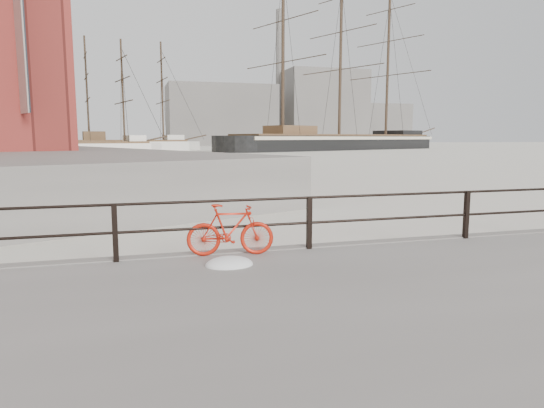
{
  "coord_description": "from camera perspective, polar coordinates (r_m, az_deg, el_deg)",
  "views": [
    {
      "loc": [
        -6.68,
        -8.62,
        2.45
      ],
      "look_at": [
        -3.76,
        1.5,
        1.0
      ],
      "focal_mm": 32.0,
      "sensor_mm": 36.0,
      "label": 1
    }
  ],
  "objects": [
    {
      "name": "barque_black",
      "position": [
        97.98,
        7.87,
        6.35
      ],
      "size": [
        67.79,
        44.73,
        36.26
      ],
      "primitive_type": null,
      "rotation": [
        0.0,
        0.0,
        0.4
      ],
      "color": "black",
      "rests_on": "ground"
    },
    {
      "name": "industrial_east",
      "position": [
        179.87,
        12.11,
        9.13
      ],
      "size": [
        20.0,
        16.0,
        14.0
      ],
      "primitive_type": "cube",
      "color": "gray",
      "rests_on": "ground"
    },
    {
      "name": "ground",
      "position": [
        11.18,
        21.2,
        -5.36
      ],
      "size": [
        400.0,
        400.0,
        0.0
      ],
      "primitive_type": "plane",
      "color": "white",
      "rests_on": "ground"
    },
    {
      "name": "schooner_left",
      "position": [
        76.75,
        -20.72,
        5.52
      ],
      "size": [
        25.21,
        16.21,
        17.78
      ],
      "primitive_type": null,
      "rotation": [
        0.0,
        0.0,
        0.26
      ],
      "color": "white",
      "rests_on": "ground"
    },
    {
      "name": "industrial_west",
      "position": [
        151.14,
        -6.05,
        10.29
      ],
      "size": [
        32.0,
        18.0,
        18.0
      ],
      "primitive_type": "cube",
      "color": "gray",
      "rests_on": "ground"
    },
    {
      "name": "smokestack",
      "position": [
        167.07,
        0.95,
        14.57
      ],
      "size": [
        2.8,
        2.8,
        44.0
      ],
      "primitive_type": "cylinder",
      "color": "gray",
      "rests_on": "ground"
    },
    {
      "name": "industrial_mid",
      "position": [
        165.82,
        5.84,
        11.12
      ],
      "size": [
        26.0,
        20.0,
        24.0
      ],
      "primitive_type": "cube",
      "color": "gray",
      "rests_on": "ground"
    },
    {
      "name": "bicycle",
      "position": [
        8.69,
        -4.93,
        -3.04
      ],
      "size": [
        1.56,
        0.45,
        0.93
      ],
      "primitive_type": "imported",
      "rotation": [
        0.0,
        0.0,
        -0.15
      ],
      "color": "red",
      "rests_on": "promenade"
    },
    {
      "name": "guardrail",
      "position": [
        10.91,
        21.89,
        -1.17
      ],
      "size": [
        28.0,
        0.1,
        1.0
      ],
      "primitive_type": null,
      "color": "black",
      "rests_on": "promenade"
    },
    {
      "name": "schooner_mid",
      "position": [
        92.62,
        -16.58,
        6.01
      ],
      "size": [
        30.11,
        16.05,
        20.66
      ],
      "primitive_type": null,
      "rotation": [
        0.0,
        0.0,
        0.14
      ],
      "color": "silver",
      "rests_on": "ground"
    }
  ]
}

